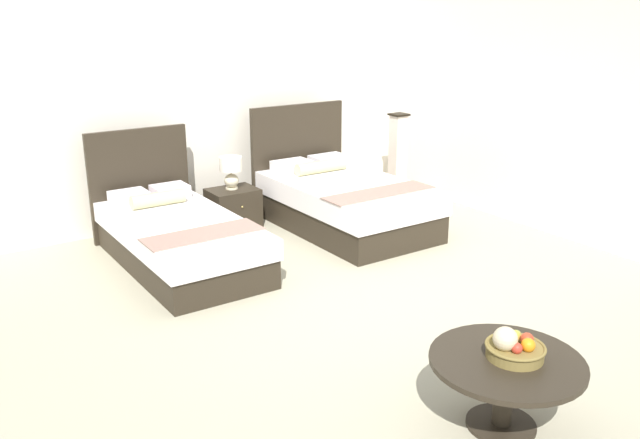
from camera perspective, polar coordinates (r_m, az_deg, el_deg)
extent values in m
cube|color=#A9A287|center=(6.06, 3.76, -6.86)|extent=(9.52, 9.82, 0.02)
cube|color=silver|center=(8.26, -9.57, 9.90)|extent=(9.52, 0.12, 2.82)
cube|color=silver|center=(8.01, 19.34, 8.92)|extent=(0.12, 5.42, 2.82)
cube|color=#2B241A|center=(6.87, -11.80, -2.77)|extent=(1.06, 2.15, 0.29)
cube|color=white|center=(6.79, -11.93, -0.82)|extent=(1.10, 2.19, 0.20)
cube|color=#2B241A|center=(7.72, -15.21, 2.99)|extent=(1.14, 0.06, 1.24)
cube|color=white|center=(7.40, -16.11, 1.81)|extent=(0.38, 0.30, 0.14)
cube|color=white|center=(7.55, -12.78, 2.38)|extent=(0.38, 0.30, 0.14)
cylinder|color=#C4C08A|center=(7.25, -13.77, 1.72)|extent=(0.58, 0.15, 0.15)
cube|color=gray|center=(6.27, -10.02, -1.24)|extent=(1.12, 0.40, 0.01)
cube|color=#2B241A|center=(7.83, 2.34, 0.33)|extent=(1.26, 2.09, 0.33)
cube|color=white|center=(7.75, 2.37, 2.36)|extent=(1.30, 2.13, 0.25)
cube|color=#2B241A|center=(8.56, -1.91, 5.40)|extent=(1.34, 0.06, 1.35)
cube|color=silver|center=(8.18, -2.46, 4.60)|extent=(0.45, 0.30, 0.14)
cube|color=silver|center=(8.48, 0.73, 5.09)|extent=(0.45, 0.30, 0.14)
cylinder|color=#C4C08A|center=(8.13, 0.10, 4.57)|extent=(0.69, 0.15, 0.15)
cube|color=gray|center=(7.27, 5.12, 2.32)|extent=(1.32, 0.38, 0.01)
cube|color=#2B241A|center=(7.97, -7.47, 1.01)|extent=(0.56, 0.44, 0.46)
sphere|color=tan|center=(7.75, -6.71, 1.08)|extent=(0.02, 0.02, 0.02)
cylinder|color=beige|center=(7.92, -7.60, 2.71)|extent=(0.14, 0.14, 0.02)
ellipsoid|color=beige|center=(7.90, -7.63, 3.34)|extent=(0.17, 0.17, 0.16)
cylinder|color=#99844C|center=(7.87, -7.66, 4.05)|extent=(0.02, 0.02, 0.04)
cylinder|color=#F1E3CC|center=(7.85, -7.69, 4.78)|extent=(0.27, 0.27, 0.16)
cylinder|color=#2B241A|center=(4.52, 15.29, -16.63)|extent=(0.44, 0.44, 0.02)
cylinder|color=#2B241A|center=(4.40, 15.52, -14.39)|extent=(0.12, 0.12, 0.44)
cylinder|color=#2B241A|center=(4.28, 15.79, -11.68)|extent=(0.95, 0.95, 0.04)
cylinder|color=olive|center=(4.29, 16.42, -10.87)|extent=(0.35, 0.35, 0.08)
torus|color=olive|center=(4.27, 16.47, -10.42)|extent=(0.37, 0.37, 0.02)
sphere|color=gold|center=(4.33, 16.43, -9.58)|extent=(0.07, 0.07, 0.07)
sphere|color=#93B341|center=(4.28, 15.56, -9.73)|extent=(0.08, 0.08, 0.08)
sphere|color=beige|center=(4.20, 15.65, -9.86)|extent=(0.15, 0.15, 0.15)
sphere|color=#BF3827|center=(4.19, 16.58, -10.57)|extent=(0.07, 0.07, 0.07)
sphere|color=orange|center=(4.23, 17.48, -10.27)|extent=(0.09, 0.09, 0.09)
sphere|color=#B43B22|center=(4.30, 17.39, -9.80)|extent=(0.08, 0.08, 0.08)
sphere|color=#90A842|center=(4.49, 16.51, -9.54)|extent=(0.07, 0.07, 0.07)
cube|color=black|center=(9.25, 6.55, 2.04)|extent=(0.22, 0.22, 0.03)
cube|color=beige|center=(9.12, 6.67, 5.46)|extent=(0.18, 0.18, 1.10)
cube|color=black|center=(9.01, 6.80, 8.96)|extent=(0.22, 0.22, 0.02)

